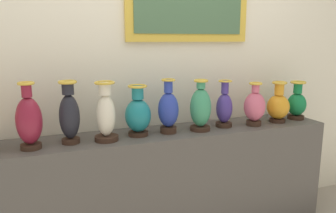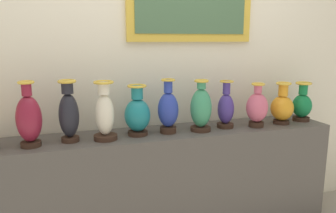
% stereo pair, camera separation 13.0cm
% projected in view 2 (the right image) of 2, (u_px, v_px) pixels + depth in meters
% --- Properties ---
extents(display_shelf, '(2.56, 0.41, 0.83)m').
position_uv_depth(display_shelf, '(168.00, 184.00, 2.51)').
color(display_shelf, '#4C4742').
rests_on(display_shelf, ground_plane).
extents(back_wall, '(5.29, 0.14, 2.71)m').
position_uv_depth(back_wall, '(158.00, 56.00, 2.57)').
color(back_wall, beige).
rests_on(back_wall, ground_plane).
extents(vase_burgundy, '(0.16, 0.16, 0.42)m').
position_uv_depth(vase_burgundy, '(29.00, 119.00, 2.06)').
color(vase_burgundy, '#382319').
rests_on(vase_burgundy, display_shelf).
extents(vase_onyx, '(0.13, 0.13, 0.41)m').
position_uv_depth(vase_onyx, '(69.00, 114.00, 2.16)').
color(vase_onyx, '#382319').
rests_on(vase_onyx, display_shelf).
extents(vase_ivory, '(0.16, 0.16, 0.40)m').
position_uv_depth(vase_ivory, '(105.00, 114.00, 2.20)').
color(vase_ivory, '#382319').
rests_on(vase_ivory, display_shelf).
extents(vase_teal, '(0.18, 0.18, 0.36)m').
position_uv_depth(vase_teal, '(137.00, 114.00, 2.32)').
color(vase_teal, '#382319').
rests_on(vase_teal, display_shelf).
extents(vase_cobalt, '(0.15, 0.15, 0.39)m').
position_uv_depth(vase_cobalt, '(168.00, 110.00, 2.37)').
color(vase_cobalt, '#382319').
rests_on(vase_cobalt, display_shelf).
extents(vase_jade, '(0.16, 0.16, 0.38)m').
position_uv_depth(vase_jade, '(201.00, 108.00, 2.42)').
color(vase_jade, '#382319').
rests_on(vase_jade, display_shelf).
extents(vase_indigo, '(0.13, 0.13, 0.36)m').
position_uv_depth(vase_indigo, '(226.00, 108.00, 2.52)').
color(vase_indigo, '#382319').
rests_on(vase_indigo, display_shelf).
extents(vase_rose, '(0.16, 0.16, 0.34)m').
position_uv_depth(vase_rose, '(257.00, 108.00, 2.54)').
color(vase_rose, '#382319').
rests_on(vase_rose, display_shelf).
extents(vase_amber, '(0.18, 0.18, 0.33)m').
position_uv_depth(vase_amber, '(282.00, 107.00, 2.64)').
color(vase_amber, '#382319').
rests_on(vase_amber, display_shelf).
extents(vase_emerald, '(0.16, 0.16, 0.32)m').
position_uv_depth(vase_emerald, '(302.00, 105.00, 2.73)').
color(vase_emerald, '#382319').
rests_on(vase_emerald, display_shelf).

